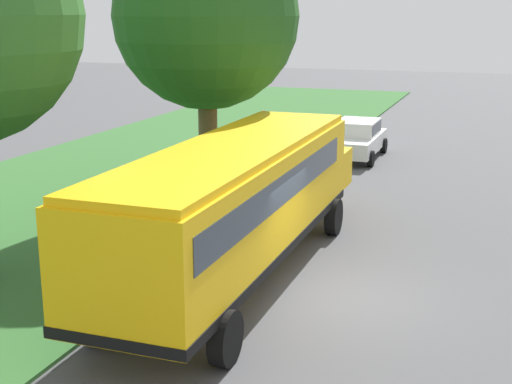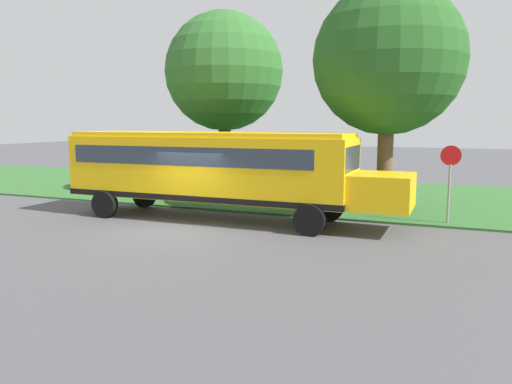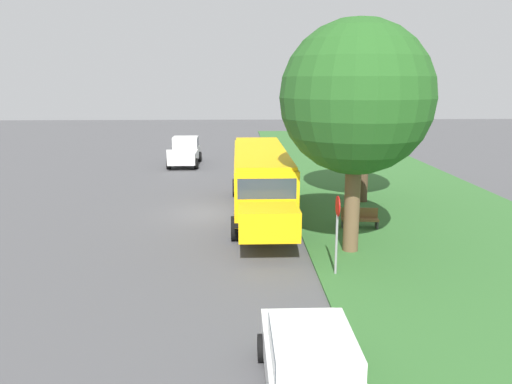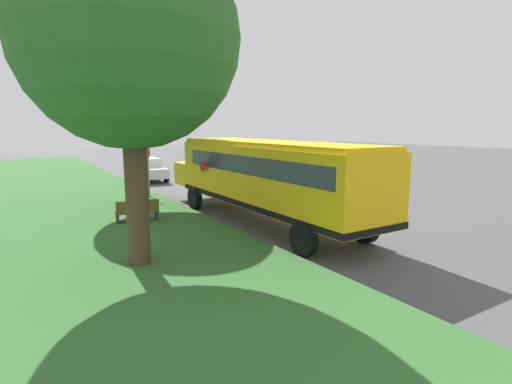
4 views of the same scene
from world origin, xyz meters
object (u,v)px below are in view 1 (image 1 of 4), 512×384
Objects in this scene: school_bus at (239,197)px; oak_tree_roadside_mid at (207,19)px; park_bench at (131,212)px; car_white_nearest at (357,137)px; stop_sign at (264,141)px.

school_bus is 1.45× the size of oak_tree_roadside_mid.
car_white_nearest is at bearing 71.95° from park_bench.
park_bench is (-4.23, 2.53, -1.45)m from school_bus.
car_white_nearest is (-0.33, 14.49, -1.05)m from school_bus.
oak_tree_roadside_mid is at bearing 119.37° from school_bus.
car_white_nearest is 1.61× the size of stop_sign.
school_bus is 7.34m from oak_tree_roadside_mid.
oak_tree_roadside_mid reaches higher than park_bench.
stop_sign is (-1.80, -6.63, 0.86)m from car_white_nearest.
car_white_nearest is at bearing 91.31° from school_bus.
oak_tree_roadside_mid reaches higher than car_white_nearest.
stop_sign is at bearing -105.19° from car_white_nearest.
school_bus is at bearing -30.92° from park_bench.
stop_sign is at bearing 105.19° from school_bus.
car_white_nearest reaches higher than park_bench.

